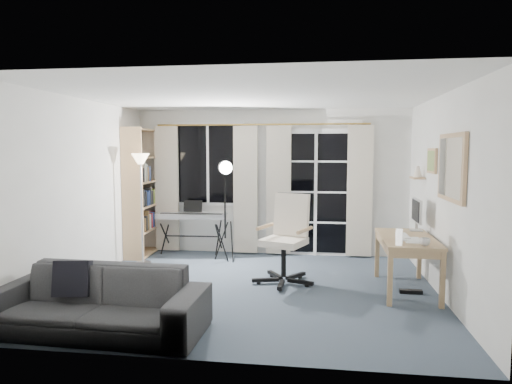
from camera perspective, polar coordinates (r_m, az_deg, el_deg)
floor at (r=5.86m, az=-0.33°, el=-12.09°), size 4.50×4.00×0.02m
window at (r=7.73m, az=-5.98°, el=3.50°), size 1.20×0.08×1.40m
french_door at (r=7.54m, az=7.46°, el=-0.18°), size 1.32×0.09×2.11m
curtains at (r=7.50m, az=0.66°, el=0.36°), size 3.60×0.07×2.13m
bookshelf at (r=7.78m, az=-14.26°, el=-0.37°), size 0.37×0.98×2.09m
torchiere_lamp at (r=7.06m, az=-14.19°, el=2.03°), size 0.34×0.34×1.69m
keyboard_piano at (r=7.60m, az=-8.04°, el=-3.09°), size 1.17×0.60×0.84m
studio_light at (r=7.01m, az=-3.86°, el=1.60°), size 0.36×0.36×1.61m
office_chair at (r=6.06m, az=4.03°, el=-4.75°), size 0.81×0.82×1.16m
desk at (r=5.93m, az=18.33°, el=-6.15°), size 0.64×1.26×0.68m
monitor at (r=6.34m, az=19.44°, el=-2.34°), size 0.16×0.49×0.42m
desk_clutter at (r=5.72m, az=18.13°, el=-7.20°), size 0.40×0.76×0.86m
mug at (r=5.44m, az=20.38°, el=-5.75°), size 0.11×0.09×0.11m
wall_mirror at (r=5.38m, az=23.24°, el=2.83°), size 0.04×0.94×0.74m
framed_print at (r=6.25m, az=21.13°, el=3.66°), size 0.03×0.42×0.32m
wall_shelf at (r=6.73m, az=19.54°, el=2.17°), size 0.16×0.30×0.18m
sofa at (r=4.70m, az=-19.46°, el=-11.51°), size 2.10×0.68×0.81m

